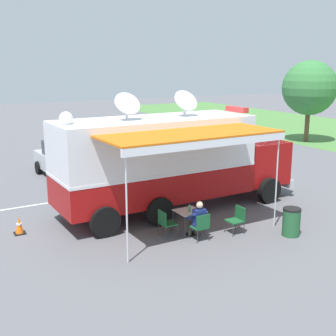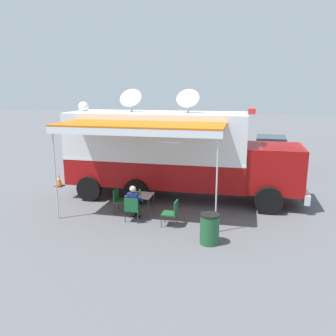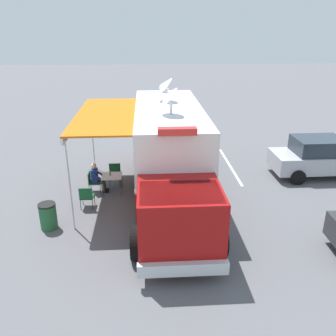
{
  "view_description": "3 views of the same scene",
  "coord_description": "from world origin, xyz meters",
  "px_view_note": "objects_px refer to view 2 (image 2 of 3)",
  "views": [
    {
      "loc": [
        13.89,
        -7.33,
        5.37
      ],
      "look_at": [
        -0.01,
        0.55,
        1.62
      ],
      "focal_mm": 47.69,
      "sensor_mm": 36.0,
      "label": 1
    },
    {
      "loc": [
        13.66,
        3.8,
        4.46
      ],
      "look_at": [
        0.44,
        0.56,
        1.33
      ],
      "focal_mm": 37.3,
      "sensor_mm": 36.0,
      "label": 2
    },
    {
      "loc": [
        0.61,
        13.25,
        6.4
      ],
      "look_at": [
        0.04,
        0.36,
        1.16
      ],
      "focal_mm": 38.0,
      "sensor_mm": 36.0,
      "label": 3
    }
  ],
  "objects_px": {
    "folding_table": "(141,196)",
    "folding_chair_beside_table": "(119,199)",
    "water_bottle": "(140,192)",
    "car_far_corner": "(270,152)",
    "traffic_cone": "(59,180)",
    "trash_bin": "(210,229)",
    "command_truck": "(175,151)",
    "folding_chair_at_table": "(132,208)",
    "seated_responder": "(134,202)",
    "folding_chair_spare_by_truck": "(172,211)",
    "car_behind_truck": "(166,148)"
  },
  "relations": [
    {
      "from": "folding_chair_beside_table",
      "to": "seated_responder",
      "type": "xyz_separation_m",
      "value": [
        0.64,
        0.79,
        0.14
      ]
    },
    {
      "from": "trash_bin",
      "to": "car_behind_truck",
      "type": "height_order",
      "value": "car_behind_truck"
    },
    {
      "from": "water_bottle",
      "to": "trash_bin",
      "type": "distance_m",
      "value": 3.28
    },
    {
      "from": "water_bottle",
      "to": "seated_responder",
      "type": "distance_m",
      "value": 0.57
    },
    {
      "from": "folding_chair_at_table",
      "to": "traffic_cone",
      "type": "bearing_deg",
      "value": -125.29
    },
    {
      "from": "water_bottle",
      "to": "car_behind_truck",
      "type": "xyz_separation_m",
      "value": [
        -9.16,
        -1.33,
        0.05
      ]
    },
    {
      "from": "folding_chair_beside_table",
      "to": "folding_table",
      "type": "bearing_deg",
      "value": 88.31
    },
    {
      "from": "folding_chair_beside_table",
      "to": "trash_bin",
      "type": "xyz_separation_m",
      "value": [
        1.88,
        3.55,
        -0.06
      ]
    },
    {
      "from": "command_truck",
      "to": "car_far_corner",
      "type": "bearing_deg",
      "value": 149.25
    },
    {
      "from": "trash_bin",
      "to": "traffic_cone",
      "type": "distance_m",
      "value": 8.74
    },
    {
      "from": "folding_table",
      "to": "folding_chair_spare_by_truck",
      "type": "relative_size",
      "value": 0.94
    },
    {
      "from": "folding_chair_spare_by_truck",
      "to": "car_behind_truck",
      "type": "height_order",
      "value": "car_behind_truck"
    },
    {
      "from": "seated_responder",
      "to": "command_truck",
      "type": "bearing_deg",
      "value": 164.69
    },
    {
      "from": "command_truck",
      "to": "folding_chair_beside_table",
      "type": "relative_size",
      "value": 10.96
    },
    {
      "from": "folding_chair_at_table",
      "to": "car_far_corner",
      "type": "bearing_deg",
      "value": 153.91
    },
    {
      "from": "folding_table",
      "to": "folding_chair_beside_table",
      "type": "xyz_separation_m",
      "value": [
        -0.03,
        -0.85,
        -0.16
      ]
    },
    {
      "from": "folding_chair_at_table",
      "to": "car_far_corner",
      "type": "relative_size",
      "value": 0.21
    },
    {
      "from": "car_behind_truck",
      "to": "car_far_corner",
      "type": "height_order",
      "value": "same"
    },
    {
      "from": "command_truck",
      "to": "folding_chair_spare_by_truck",
      "type": "distance_m",
      "value": 3.45
    },
    {
      "from": "command_truck",
      "to": "traffic_cone",
      "type": "xyz_separation_m",
      "value": [
        -0.31,
        -5.56,
        -1.67
      ]
    },
    {
      "from": "folding_table",
      "to": "folding_chair_spare_by_truck",
      "type": "xyz_separation_m",
      "value": [
        0.81,
        1.34,
        -0.16
      ]
    },
    {
      "from": "folding_chair_beside_table",
      "to": "car_far_corner",
      "type": "height_order",
      "value": "car_far_corner"
    },
    {
      "from": "folding_table",
      "to": "water_bottle",
      "type": "distance_m",
      "value": 0.18
    },
    {
      "from": "folding_chair_beside_table",
      "to": "car_behind_truck",
      "type": "distance_m",
      "value": 9.09
    },
    {
      "from": "command_truck",
      "to": "trash_bin",
      "type": "bearing_deg",
      "value": 25.44
    },
    {
      "from": "folding_table",
      "to": "trash_bin",
      "type": "relative_size",
      "value": 0.9
    },
    {
      "from": "water_bottle",
      "to": "seated_responder",
      "type": "height_order",
      "value": "seated_responder"
    },
    {
      "from": "folding_chair_spare_by_truck",
      "to": "traffic_cone",
      "type": "height_order",
      "value": "folding_chair_spare_by_truck"
    },
    {
      "from": "water_bottle",
      "to": "car_far_corner",
      "type": "xyz_separation_m",
      "value": [
        -9.17,
        4.81,
        0.05
      ]
    },
    {
      "from": "folding_chair_beside_table",
      "to": "folding_chair_spare_by_truck",
      "type": "relative_size",
      "value": 1.0
    },
    {
      "from": "folding_table",
      "to": "seated_responder",
      "type": "xyz_separation_m",
      "value": [
        0.61,
        -0.06,
        -0.02
      ]
    },
    {
      "from": "folding_chair_beside_table",
      "to": "seated_responder",
      "type": "relative_size",
      "value": 0.7
    },
    {
      "from": "water_bottle",
      "to": "car_far_corner",
      "type": "distance_m",
      "value": 10.35
    },
    {
      "from": "command_truck",
      "to": "folding_chair_at_table",
      "type": "bearing_deg",
      "value": -14.35
    },
    {
      "from": "car_behind_truck",
      "to": "car_far_corner",
      "type": "xyz_separation_m",
      "value": [
        -0.01,
        6.15,
        0.0
      ]
    },
    {
      "from": "folding_table",
      "to": "traffic_cone",
      "type": "distance_m",
      "value": 5.49
    },
    {
      "from": "command_truck",
      "to": "folding_table",
      "type": "height_order",
      "value": "command_truck"
    },
    {
      "from": "traffic_cone",
      "to": "folding_table",
      "type": "bearing_deg",
      "value": 61.87
    },
    {
      "from": "folding_chair_at_table",
      "to": "seated_responder",
      "type": "relative_size",
      "value": 0.7
    },
    {
      "from": "water_bottle",
      "to": "folding_chair_at_table",
      "type": "height_order",
      "value": "water_bottle"
    },
    {
      "from": "command_truck",
      "to": "seated_responder",
      "type": "distance_m",
      "value": 3.26
    },
    {
      "from": "folding_chair_beside_table",
      "to": "traffic_cone",
      "type": "xyz_separation_m",
      "value": [
        -2.56,
        -3.98,
        -0.23
      ]
    },
    {
      "from": "trash_bin",
      "to": "folding_chair_spare_by_truck",
      "type": "bearing_deg",
      "value": -127.7
    },
    {
      "from": "folding_chair_beside_table",
      "to": "seated_responder",
      "type": "bearing_deg",
      "value": 51.32
    },
    {
      "from": "folding_chair_spare_by_truck",
      "to": "water_bottle",
      "type": "bearing_deg",
      "value": -118.4
    },
    {
      "from": "command_truck",
      "to": "folding_table",
      "type": "xyz_separation_m",
      "value": [
        2.27,
        -0.73,
        -1.27
      ]
    },
    {
      "from": "folding_chair_spare_by_truck",
      "to": "trash_bin",
      "type": "relative_size",
      "value": 0.96
    },
    {
      "from": "traffic_cone",
      "to": "car_far_corner",
      "type": "bearing_deg",
      "value": 124.1
    },
    {
      "from": "car_behind_truck",
      "to": "trash_bin",
      "type": "bearing_deg",
      "value": 20.32
    },
    {
      "from": "seated_responder",
      "to": "car_behind_truck",
      "type": "bearing_deg",
      "value": -172.38
    }
  ]
}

